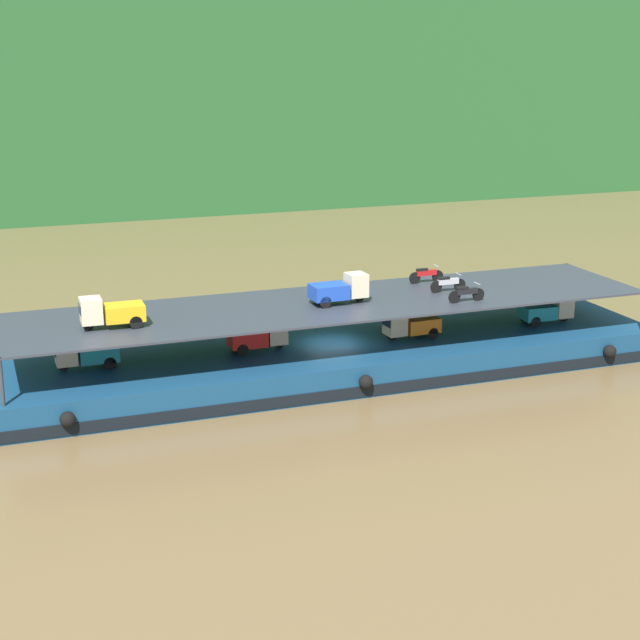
% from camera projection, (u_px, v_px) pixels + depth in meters
% --- Properties ---
extents(ground_plane, '(400.00, 400.00, 0.00)m').
position_uv_depth(ground_plane, '(333.00, 372.00, 47.01)').
color(ground_plane, brown).
extents(hillside_far_bank, '(119.30, 30.84, 34.03)m').
position_uv_depth(hillside_far_bank, '(116.00, 5.00, 96.10)').
color(hillside_far_bank, '#235628').
rests_on(hillside_far_bank, ground).
extents(cargo_barge, '(32.34, 8.27, 1.50)m').
position_uv_depth(cargo_barge, '(333.00, 358.00, 46.79)').
color(cargo_barge, navy).
rests_on(cargo_barge, ground).
extents(cargo_rack, '(30.74, 6.95, 2.00)m').
position_uv_depth(cargo_rack, '(333.00, 304.00, 46.07)').
color(cargo_rack, '#2D333D').
rests_on(cargo_rack, cargo_barge).
extents(mini_truck_lower_stern, '(2.75, 1.21, 1.38)m').
position_uv_depth(mini_truck_lower_stern, '(85.00, 353.00, 42.76)').
color(mini_truck_lower_stern, teal).
rests_on(mini_truck_lower_stern, cargo_barge).
extents(mini_truck_lower_aft, '(2.74, 1.21, 1.38)m').
position_uv_depth(mini_truck_lower_aft, '(259.00, 336.00, 45.26)').
color(mini_truck_lower_aft, red).
rests_on(mini_truck_lower_aft, cargo_barge).
extents(mini_truck_lower_mid, '(2.78, 1.27, 1.38)m').
position_uv_depth(mini_truck_lower_mid, '(410.00, 324.00, 47.15)').
color(mini_truck_lower_mid, orange).
rests_on(mini_truck_lower_mid, cargo_barge).
extents(mini_truck_lower_fore, '(2.78, 1.28, 1.38)m').
position_uv_depth(mini_truck_lower_fore, '(547.00, 310.00, 49.75)').
color(mini_truck_lower_fore, teal).
rests_on(mini_truck_lower_fore, cargo_barge).
extents(mini_truck_upper_stern, '(2.76, 1.23, 1.38)m').
position_uv_depth(mini_truck_upper_stern, '(111.00, 312.00, 41.79)').
color(mini_truck_upper_stern, gold).
rests_on(mini_truck_upper_stern, cargo_rack).
extents(mini_truck_upper_mid, '(2.77, 1.25, 1.38)m').
position_uv_depth(mini_truck_upper_mid, '(340.00, 289.00, 45.71)').
color(mini_truck_upper_mid, '#1E47B7').
rests_on(mini_truck_upper_mid, cargo_rack).
extents(motorcycle_upper_port, '(1.90, 0.55, 0.87)m').
position_uv_depth(motorcycle_upper_port, '(466.00, 293.00, 46.05)').
color(motorcycle_upper_port, black).
rests_on(motorcycle_upper_port, cargo_rack).
extents(motorcycle_upper_centre, '(1.90, 0.55, 0.87)m').
position_uv_depth(motorcycle_upper_centre, '(448.00, 283.00, 47.97)').
color(motorcycle_upper_centre, black).
rests_on(motorcycle_upper_centre, cargo_rack).
extents(motorcycle_upper_stbd, '(1.90, 0.55, 0.87)m').
position_uv_depth(motorcycle_upper_stbd, '(426.00, 274.00, 49.79)').
color(motorcycle_upper_stbd, black).
rests_on(motorcycle_upper_stbd, cargo_rack).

